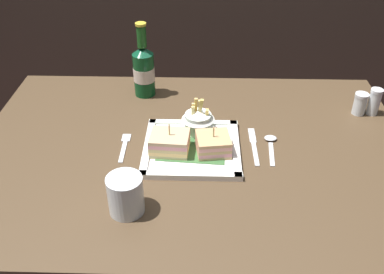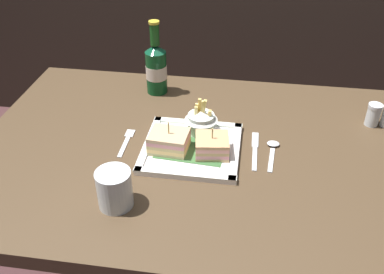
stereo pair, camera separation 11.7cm
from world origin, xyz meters
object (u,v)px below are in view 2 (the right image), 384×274
(dining_table, at_px, (193,174))
(square_plate, at_px, (191,148))
(salt_shaker, at_px, (373,116))
(spoon, at_px, (273,148))
(fries_cup, at_px, (201,120))
(fork, at_px, (127,141))
(beer_bottle, at_px, (156,67))
(knife, at_px, (255,149))
(sandwich_half_right, at_px, (212,146))
(sandwich_half_left, at_px, (169,141))
(water_glass, at_px, (115,191))

(dining_table, relative_size, square_plate, 4.66)
(square_plate, xyz_separation_m, salt_shaker, (0.51, 0.21, 0.02))
(spoon, bearing_deg, dining_table, -173.31)
(fries_cup, bearing_deg, fork, -162.60)
(beer_bottle, xyz_separation_m, fork, (-0.02, -0.30, -0.09))
(knife, bearing_deg, sandwich_half_right, -157.58)
(fries_cup, distance_m, fork, 0.22)
(square_plate, bearing_deg, fork, 176.12)
(sandwich_half_left, relative_size, sandwich_half_right, 1.09)
(knife, distance_m, salt_shaker, 0.38)
(dining_table, distance_m, water_glass, 0.32)
(fries_cup, bearing_deg, spoon, -11.30)
(sandwich_half_right, height_order, knife, sandwich_half_right)
(sandwich_half_right, relative_size, water_glass, 1.05)
(knife, height_order, spoon, spoon)
(knife, distance_m, spoon, 0.05)
(sandwich_half_left, height_order, salt_shaker, sandwich_half_left)
(fork, bearing_deg, sandwich_half_right, -7.23)
(square_plate, bearing_deg, beer_bottle, 117.66)
(knife, xyz_separation_m, spoon, (0.05, 0.01, 0.00))
(dining_table, xyz_separation_m, spoon, (0.22, 0.03, 0.10))
(water_glass, distance_m, fork, 0.26)
(fork, distance_m, knife, 0.36)
(square_plate, relative_size, fries_cup, 2.46)
(sandwich_half_right, bearing_deg, water_glass, -132.38)
(sandwich_half_left, bearing_deg, square_plate, 17.62)
(square_plate, relative_size, spoon, 1.90)
(beer_bottle, relative_size, spoon, 1.78)
(fries_cup, xyz_separation_m, knife, (0.16, -0.05, -0.05))
(water_glass, relative_size, salt_shaker, 1.36)
(salt_shaker, bearing_deg, beer_bottle, 171.09)
(sandwich_half_right, relative_size, fork, 0.74)
(square_plate, height_order, water_glass, water_glass)
(dining_table, height_order, knife, knife)
(sandwich_half_left, height_order, sandwich_half_right, sandwich_half_left)
(square_plate, xyz_separation_m, water_glass, (-0.14, -0.24, 0.03))
(fork, distance_m, salt_shaker, 0.73)
(sandwich_half_left, distance_m, water_glass, 0.23)
(dining_table, bearing_deg, salt_shaker, 21.15)
(sandwich_half_right, height_order, beer_bottle, beer_bottle)
(sandwich_half_right, relative_size, spoon, 0.72)
(square_plate, xyz_separation_m, spoon, (0.22, 0.04, -0.00))
(square_plate, bearing_deg, salt_shaker, 22.04)
(sandwich_half_right, bearing_deg, sandwich_half_left, 180.00)
(fork, relative_size, spoon, 0.97)
(dining_table, height_order, square_plate, square_plate)
(dining_table, xyz_separation_m, knife, (0.17, 0.02, 0.10))
(square_plate, bearing_deg, water_glass, -120.82)
(spoon, bearing_deg, beer_bottle, 144.22)
(fork, bearing_deg, knife, 2.56)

